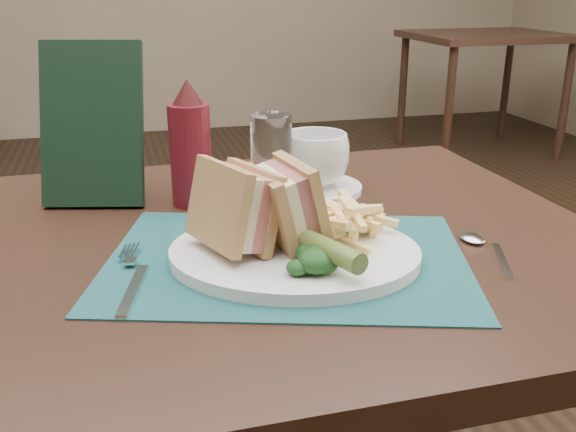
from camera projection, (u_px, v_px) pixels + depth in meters
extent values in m
plane|color=gray|center=(142.00, 132.00, 4.73)|extent=(6.00, 0.00, 6.00)
cube|color=#164748|center=(287.00, 259.00, 0.77)|extent=(0.50, 0.42, 0.00)
cylinder|color=#496024|center=(324.00, 248.00, 0.71)|extent=(0.06, 0.12, 0.03)
cylinder|color=white|center=(315.00, 188.00, 1.02)|extent=(0.15, 0.15, 0.01)
imported|color=white|center=(315.00, 159.00, 1.00)|extent=(0.15, 0.15, 0.08)
cylinder|color=white|center=(271.00, 157.00, 0.97)|extent=(0.08, 0.08, 0.13)
cube|color=black|center=(92.00, 124.00, 0.94)|extent=(0.17, 0.12, 0.24)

